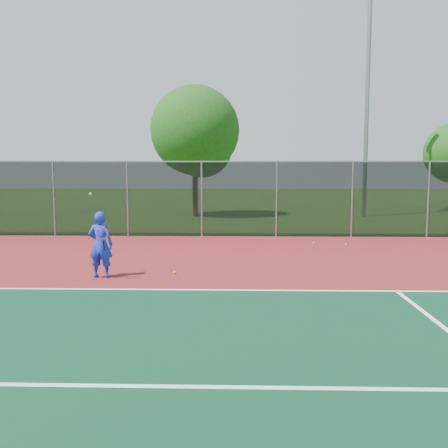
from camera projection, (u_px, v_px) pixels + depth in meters
name	position (u px, v px, depth m)	size (l,w,h in m)	color
ground	(332.00, 337.00, 8.17)	(120.00, 120.00, 0.00)	#294F16
court_apron	(313.00, 303.00, 10.15)	(30.00, 20.00, 0.02)	maroon
fence_back	(276.00, 198.00, 19.91)	(30.00, 0.06, 3.03)	black
tennis_player	(101.00, 244.00, 12.44)	(0.62, 0.62, 2.13)	#1634D7
practice_ball_0	(175.00, 272.00, 13.00)	(0.07, 0.07, 0.07)	yellow
practice_ball_1	(314.00, 243.00, 18.11)	(0.07, 0.07, 0.07)	yellow
practice_ball_5	(346.00, 244.00, 17.73)	(0.07, 0.07, 0.07)	yellow
floodlight_n	(368.00, 84.00, 27.77)	(0.90, 0.40, 13.24)	gray
tree_back_left	(196.00, 134.00, 28.15)	(5.06, 5.06, 7.43)	#372314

